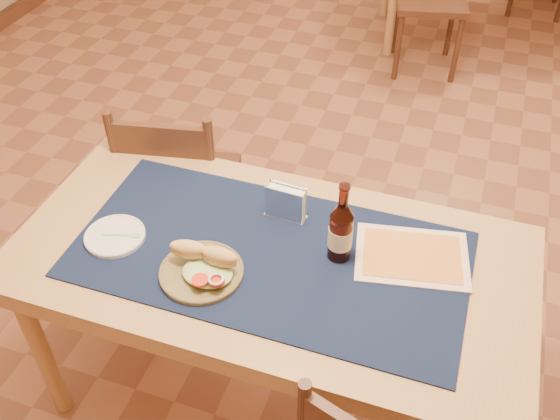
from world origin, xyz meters
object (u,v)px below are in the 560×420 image
(sandwich_plate, at_px, (203,268))
(napkin_holder, at_px, (286,203))
(main_table, at_px, (270,273))
(chair_main_far, at_px, (180,186))
(beer_bottle, at_px, (341,231))

(sandwich_plate, height_order, napkin_holder, napkin_holder)
(napkin_holder, bearing_deg, main_table, -87.83)
(napkin_holder, bearing_deg, chair_main_far, 150.27)
(sandwich_plate, height_order, beer_bottle, beer_bottle)
(main_table, distance_m, sandwich_plate, 0.24)
(beer_bottle, height_order, napkin_holder, beer_bottle)
(main_table, relative_size, sandwich_plate, 6.35)
(beer_bottle, bearing_deg, main_table, -163.36)
(main_table, distance_m, napkin_holder, 0.23)
(chair_main_far, height_order, napkin_holder, chair_main_far)
(chair_main_far, bearing_deg, napkin_holder, -29.73)
(chair_main_far, relative_size, sandwich_plate, 3.64)
(chair_main_far, bearing_deg, sandwich_plate, -56.91)
(sandwich_plate, distance_m, beer_bottle, 0.42)
(main_table, height_order, sandwich_plate, sandwich_plate)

